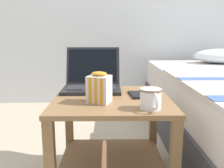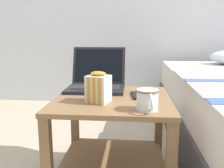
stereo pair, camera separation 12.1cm
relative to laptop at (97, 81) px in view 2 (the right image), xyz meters
The scene contains 5 objects.
bedside_table 0.32m from the laptop, 60.79° to the right, with size 0.59×0.58×0.47m.
laptop is the anchor object (origin of this frame).
mug_front_left 0.49m from the laptop, 55.26° to the right, with size 0.09×0.13×0.09m.
snack_bag 0.30m from the laptop, 79.88° to the right, with size 0.12×0.12×0.15m.
cell_phone 0.30m from the laptop, 33.24° to the right, with size 0.09×0.16×0.01m.
Camera 2 is at (0.10, -1.23, 0.79)m, focal length 40.00 mm.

